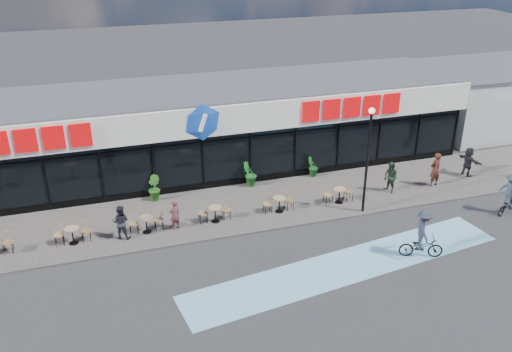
{
  "coord_description": "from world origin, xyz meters",
  "views": [
    {
      "loc": [
        -5.07,
        -17.79,
        12.42
      ],
      "look_at": [
        1.7,
        3.5,
        2.1
      ],
      "focal_mm": 38.0,
      "sensor_mm": 36.0,
      "label": 1
    }
  ],
  "objects_px": {
    "potted_plant_left": "(154,188)",
    "potted_plant_right": "(312,167)",
    "pedestrian_a": "(391,177)",
    "cyclist_a": "(422,237)",
    "pedestrian_b": "(468,161)",
    "patron_right": "(121,222)",
    "pedestrian_c": "(435,170)",
    "potted_plant_mid": "(250,174)",
    "lamp_post": "(368,152)",
    "patron_left": "(175,215)",
    "cyclist_b": "(509,196)"
  },
  "relations": [
    {
      "from": "potted_plant_mid",
      "to": "cyclist_a",
      "type": "height_order",
      "value": "cyclist_a"
    },
    {
      "from": "pedestrian_c",
      "to": "patron_right",
      "type": "bearing_deg",
      "value": -8.56
    },
    {
      "from": "potted_plant_right",
      "to": "pedestrian_c",
      "type": "height_order",
      "value": "pedestrian_c"
    },
    {
      "from": "patron_left",
      "to": "patron_right",
      "type": "xyz_separation_m",
      "value": [
        -2.33,
        -0.06,
        0.07
      ]
    },
    {
      "from": "pedestrian_c",
      "to": "pedestrian_b",
      "type": "bearing_deg",
      "value": -176.57
    },
    {
      "from": "pedestrian_a",
      "to": "pedestrian_c",
      "type": "distance_m",
      "value": 2.57
    },
    {
      "from": "lamp_post",
      "to": "cyclist_a",
      "type": "relative_size",
      "value": 2.37
    },
    {
      "from": "pedestrian_b",
      "to": "lamp_post",
      "type": "bearing_deg",
      "value": 93.13
    },
    {
      "from": "potted_plant_mid",
      "to": "patron_right",
      "type": "relative_size",
      "value": 0.86
    },
    {
      "from": "patron_right",
      "to": "pedestrian_b",
      "type": "distance_m",
      "value": 18.47
    },
    {
      "from": "lamp_post",
      "to": "potted_plant_right",
      "type": "height_order",
      "value": "lamp_post"
    },
    {
      "from": "potted_plant_left",
      "to": "pedestrian_b",
      "type": "distance_m",
      "value": 16.74
    },
    {
      "from": "pedestrian_b",
      "to": "patron_right",
      "type": "bearing_deg",
      "value": 81.03
    },
    {
      "from": "pedestrian_b",
      "to": "cyclist_a",
      "type": "height_order",
      "value": "cyclist_a"
    },
    {
      "from": "potted_plant_mid",
      "to": "potted_plant_right",
      "type": "xyz_separation_m",
      "value": [
        3.59,
        0.13,
        -0.11
      ]
    },
    {
      "from": "lamp_post",
      "to": "potted_plant_left",
      "type": "bearing_deg",
      "value": 155.47
    },
    {
      "from": "pedestrian_a",
      "to": "pedestrian_c",
      "type": "bearing_deg",
      "value": 72.89
    },
    {
      "from": "potted_plant_mid",
      "to": "patron_right",
      "type": "distance_m",
      "value": 7.54
    },
    {
      "from": "cyclist_b",
      "to": "potted_plant_left",
      "type": "bearing_deg",
      "value": 158.31
    },
    {
      "from": "lamp_post",
      "to": "cyclist_b",
      "type": "bearing_deg",
      "value": -17.45
    },
    {
      "from": "pedestrian_c",
      "to": "potted_plant_right",
      "type": "bearing_deg",
      "value": -38.27
    },
    {
      "from": "potted_plant_right",
      "to": "cyclist_a",
      "type": "height_order",
      "value": "cyclist_a"
    },
    {
      "from": "potted_plant_mid",
      "to": "potted_plant_left",
      "type": "bearing_deg",
      "value": -179.68
    },
    {
      "from": "potted_plant_mid",
      "to": "pedestrian_b",
      "type": "xyz_separation_m",
      "value": [
        11.65,
        -2.26,
        0.13
      ]
    },
    {
      "from": "lamp_post",
      "to": "cyclist_a",
      "type": "distance_m",
      "value": 4.69
    },
    {
      "from": "patron_right",
      "to": "lamp_post",
      "type": "bearing_deg",
      "value": -164.28
    },
    {
      "from": "potted_plant_mid",
      "to": "cyclist_b",
      "type": "bearing_deg",
      "value": -30.17
    },
    {
      "from": "potted_plant_mid",
      "to": "patron_left",
      "type": "xyz_separation_m",
      "value": [
        -4.46,
        -3.21,
        0.04
      ]
    },
    {
      "from": "patron_left",
      "to": "patron_right",
      "type": "distance_m",
      "value": 2.34
    },
    {
      "from": "potted_plant_right",
      "to": "patron_right",
      "type": "height_order",
      "value": "patron_right"
    },
    {
      "from": "potted_plant_right",
      "to": "pedestrian_a",
      "type": "height_order",
      "value": "pedestrian_a"
    },
    {
      "from": "lamp_post",
      "to": "potted_plant_mid",
      "type": "height_order",
      "value": "lamp_post"
    },
    {
      "from": "pedestrian_a",
      "to": "cyclist_a",
      "type": "xyz_separation_m",
      "value": [
        -1.78,
        -5.52,
        0.01
      ]
    },
    {
      "from": "patron_left",
      "to": "potted_plant_right",
      "type": "bearing_deg",
      "value": 178.73
    },
    {
      "from": "patron_right",
      "to": "potted_plant_left",
      "type": "bearing_deg",
      "value": -98.96
    },
    {
      "from": "potted_plant_right",
      "to": "patron_left",
      "type": "height_order",
      "value": "patron_left"
    },
    {
      "from": "cyclist_a",
      "to": "pedestrian_a",
      "type": "bearing_deg",
      "value": 72.17
    },
    {
      "from": "potted_plant_right",
      "to": "cyclist_b",
      "type": "height_order",
      "value": "cyclist_b"
    },
    {
      "from": "lamp_post",
      "to": "potted_plant_mid",
      "type": "relative_size",
      "value": 3.82
    },
    {
      "from": "patron_left",
      "to": "pedestrian_a",
      "type": "xyz_separation_m",
      "value": [
        11.04,
        0.39,
        0.1
      ]
    },
    {
      "from": "pedestrian_a",
      "to": "pedestrian_c",
      "type": "height_order",
      "value": "pedestrian_c"
    },
    {
      "from": "lamp_post",
      "to": "cyclist_b",
      "type": "relative_size",
      "value": 2.56
    },
    {
      "from": "potted_plant_mid",
      "to": "patron_left",
      "type": "distance_m",
      "value": 5.5
    },
    {
      "from": "pedestrian_c",
      "to": "potted_plant_mid",
      "type": "bearing_deg",
      "value": -27.39
    },
    {
      "from": "pedestrian_c",
      "to": "potted_plant_left",
      "type": "bearing_deg",
      "value": -21.39
    },
    {
      "from": "lamp_post",
      "to": "potted_plant_right",
      "type": "relative_size",
      "value": 4.55
    },
    {
      "from": "potted_plant_left",
      "to": "potted_plant_mid",
      "type": "height_order",
      "value": "potted_plant_mid"
    },
    {
      "from": "potted_plant_mid",
      "to": "pedestrian_b",
      "type": "relative_size",
      "value": 0.84
    },
    {
      "from": "pedestrian_b",
      "to": "cyclist_b",
      "type": "xyz_separation_m",
      "value": [
        -0.8,
        -4.04,
        -0.04
      ]
    },
    {
      "from": "potted_plant_left",
      "to": "potted_plant_right",
      "type": "height_order",
      "value": "potted_plant_left"
    }
  ]
}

